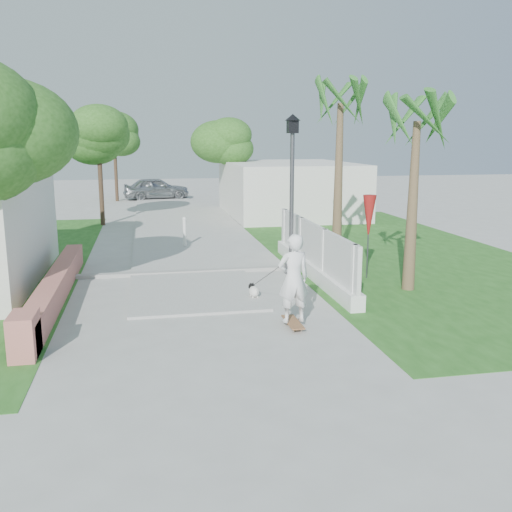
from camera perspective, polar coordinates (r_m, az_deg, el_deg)
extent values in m
plane|color=#B7B7B2|center=(10.67, -4.33, -9.19)|extent=(90.00, 90.00, 0.00)
cube|color=#B7B7B2|center=(30.16, -8.85, 4.41)|extent=(3.20, 36.00, 0.06)
cube|color=#999993|center=(16.38, -6.82, -1.60)|extent=(6.50, 0.25, 0.10)
cube|color=#275A1C|center=(20.02, 13.11, 0.49)|extent=(8.00, 20.00, 0.01)
cube|color=#C47564|center=(14.50, -19.36, -2.92)|extent=(0.45, 8.00, 0.60)
cube|color=#C47564|center=(10.88, -22.18, -7.40)|extent=(0.45, 0.80, 0.80)
cube|color=white|center=(15.98, 5.69, -1.35)|extent=(0.35, 7.00, 0.40)
cube|color=white|center=(15.83, 5.74, 1.29)|extent=(0.10, 7.00, 1.10)
cube|color=white|center=(12.91, 9.80, -2.12)|extent=(0.14, 0.14, 1.50)
cube|color=white|center=(14.93, 6.83, -0.15)|extent=(0.14, 0.14, 1.50)
cube|color=white|center=(17.00, 4.57, 1.35)|extent=(0.14, 0.14, 1.50)
cube|color=white|center=(18.91, 2.95, 2.43)|extent=(0.14, 0.14, 1.50)
cube|color=silver|center=(28.91, 3.29, 6.75)|extent=(6.00, 8.00, 2.60)
cylinder|color=#59595E|center=(16.33, 3.50, -1.21)|extent=(0.36, 0.36, 0.30)
cylinder|color=#59595E|center=(16.02, 3.58, 5.25)|extent=(0.12, 0.12, 4.00)
cube|color=black|center=(15.92, 3.68, 12.78)|extent=(0.28, 0.28, 0.35)
cone|color=black|center=(15.93, 3.69, 13.68)|extent=(0.44, 0.44, 0.18)
cylinder|color=white|center=(20.22, -7.15, 2.24)|extent=(0.12, 0.12, 1.00)
sphere|color=white|center=(20.14, -7.19, 3.70)|extent=(0.14, 0.14, 0.14)
cylinder|color=#59595E|center=(15.82, 11.13, 1.31)|extent=(0.04, 0.04, 2.00)
cone|color=#A11A17|center=(15.71, 11.23, 3.82)|extent=(0.36, 0.36, 1.20)
cylinder|color=#4C3826|center=(26.04, -15.27, 7.19)|extent=(0.20, 0.20, 3.85)
ellipsoid|color=#255418|center=(25.97, -15.47, 10.82)|extent=(3.40, 3.40, 2.55)
ellipsoid|color=#255418|center=(25.76, -15.09, 11.61)|extent=(2.89, 2.89, 2.18)
ellipsoid|color=#255418|center=(26.19, -15.97, 12.33)|extent=(2.55, 2.55, 1.90)
cylinder|color=#4C3826|center=(30.28, -2.84, 7.83)|extent=(0.20, 0.20, 3.50)
ellipsoid|color=#255418|center=(30.22, -2.87, 10.67)|extent=(3.00, 3.00, 2.25)
ellipsoid|color=#255418|center=(30.05, -2.43, 11.34)|extent=(2.55, 2.55, 1.92)
ellipsoid|color=#255418|center=(30.38, -3.32, 11.99)|extent=(2.25, 2.25, 1.68)
cylinder|color=#4C3826|center=(35.99, -13.85, 8.41)|extent=(0.20, 0.20, 3.85)
ellipsoid|color=#255418|center=(35.94, -13.98, 11.03)|extent=(3.20, 3.20, 2.40)
ellipsoid|color=#255418|center=(35.73, -13.70, 11.61)|extent=(2.72, 2.72, 2.05)
ellipsoid|color=#255418|center=(36.15, -14.35, 12.13)|extent=(2.40, 2.40, 1.79)
cone|color=brown|center=(17.43, 8.22, 7.00)|extent=(0.32, 0.32, 4.80)
cone|color=brown|center=(14.73, 15.37, 4.68)|extent=(0.32, 0.32, 4.20)
cube|color=#955F3B|center=(11.78, 3.70, -6.60)|extent=(0.38, 0.97, 0.02)
imported|color=white|center=(11.52, 3.76, -2.25)|extent=(0.71, 0.51, 1.82)
cylinder|color=gray|center=(11.47, 3.72, -7.47)|extent=(0.03, 0.07, 0.07)
cylinder|color=gray|center=(11.51, 4.54, -7.41)|extent=(0.03, 0.07, 0.07)
cylinder|color=gray|center=(12.09, 2.90, -6.43)|extent=(0.03, 0.07, 0.07)
cylinder|color=gray|center=(12.13, 3.68, -6.38)|extent=(0.03, 0.07, 0.07)
ellipsoid|color=white|center=(13.69, -0.20, -3.57)|extent=(0.29, 0.43, 0.25)
sphere|color=black|center=(13.85, -0.44, -3.07)|extent=(0.16, 0.16, 0.16)
sphere|color=white|center=(13.92, -0.54, -3.07)|extent=(0.08, 0.08, 0.08)
cone|color=black|center=(13.81, -0.59, -2.78)|extent=(0.05, 0.05, 0.06)
cone|color=black|center=(13.84, -0.29, -2.75)|extent=(0.05, 0.05, 0.06)
cylinder|color=white|center=(13.80, -0.54, -4.02)|extent=(0.03, 0.03, 0.11)
cylinder|color=white|center=(13.83, -0.10, -3.98)|extent=(0.03, 0.03, 0.11)
cylinder|color=white|center=(13.62, -0.30, -4.23)|extent=(0.03, 0.03, 0.11)
cylinder|color=white|center=(13.66, 0.16, -4.19)|extent=(0.03, 0.03, 0.11)
cylinder|color=white|center=(13.50, 0.06, -3.50)|extent=(0.04, 0.10, 0.10)
imported|color=#B5B8BD|center=(36.65, -9.93, 6.69)|extent=(4.22, 2.14, 1.38)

